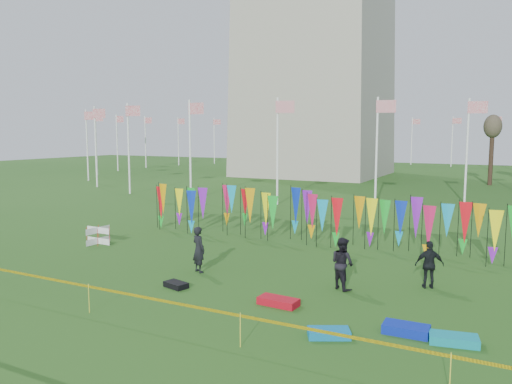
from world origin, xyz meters
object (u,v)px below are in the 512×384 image
at_px(kite_bag_black, 176,285).
at_px(kite_bag_turquoise, 329,333).
at_px(person_left, 199,249).
at_px(person_mid, 342,263).
at_px(kite_bag_red, 278,301).
at_px(kite_bag_teal, 454,339).
at_px(person_right, 429,265).
at_px(kite_bag_blue, 406,329).
at_px(box_kite, 98,235).

bearing_deg(kite_bag_black, kite_bag_turquoise, -14.59).
relative_size(person_left, kite_bag_turquoise, 1.63).
xyz_separation_m(person_mid, kite_bag_red, (-1.26, -2.52, -0.79)).
relative_size(kite_bag_turquoise, kite_bag_teal, 0.91).
bearing_deg(person_right, kite_bag_blue, 70.48).
relative_size(person_right, kite_bag_red, 1.32).
height_order(box_kite, kite_bag_teal, box_kite).
bearing_deg(kite_bag_black, box_kite, 152.86).
height_order(person_right, kite_bag_black, person_right).
distance_m(kite_bag_blue, kite_bag_teal, 1.21).
relative_size(person_left, kite_bag_black, 2.13).
bearing_deg(person_mid, person_right, -120.58).
bearing_deg(person_mid, kite_bag_blue, 162.82).
bearing_deg(kite_bag_black, kite_bag_teal, -3.25).
relative_size(person_mid, kite_bag_turquoise, 1.65).
distance_m(person_left, kite_bag_turquoise, 7.54).
bearing_deg(kite_bag_black, person_mid, 26.02).
distance_m(person_mid, kite_bag_teal, 5.07).
height_order(person_mid, kite_bag_teal, person_mid).
relative_size(kite_bag_blue, kite_bag_red, 0.95).
bearing_deg(person_right, box_kite, -19.93).
bearing_deg(person_left, person_right, -142.07).
distance_m(person_mid, kite_bag_red, 2.93).
height_order(box_kite, person_left, person_left).
relative_size(kite_bag_black, kite_bag_teal, 0.70).
distance_m(box_kite, kite_bag_blue, 16.06).
bearing_deg(kite_bag_blue, box_kite, 164.51).
relative_size(kite_bag_turquoise, kite_bag_blue, 0.92).
xyz_separation_m(box_kite, kite_bag_blue, (15.48, -4.29, -0.30)).
distance_m(kite_bag_turquoise, kite_bag_blue, 2.13).
distance_m(kite_bag_turquoise, kite_bag_teal, 3.18).
distance_m(person_right, kite_bag_red, 5.66).
height_order(box_kite, person_right, person_right).
height_order(kite_bag_turquoise, kite_bag_red, kite_bag_red).
xyz_separation_m(person_left, kite_bag_blue, (8.35, -2.44, -0.77)).
height_order(kite_bag_blue, kite_bag_red, kite_bag_blue).
relative_size(box_kite, kite_bag_red, 0.67).
xyz_separation_m(kite_bag_blue, kite_bag_teal, (1.21, -0.09, -0.01)).
bearing_deg(kite_bag_red, kite_bag_turquoise, -36.13).
bearing_deg(box_kite, kite_bag_teal, -14.69).
xyz_separation_m(box_kite, kite_bag_teal, (16.69, -4.38, -0.31)).
relative_size(person_mid, kite_bag_blue, 1.51).
bearing_deg(box_kite, kite_bag_red, -18.48).
height_order(box_kite, person_mid, person_mid).
bearing_deg(kite_bag_teal, kite_bag_black, 176.75).
bearing_deg(kite_bag_blue, kite_bag_turquoise, -146.51).
height_order(person_right, kite_bag_blue, person_right).
bearing_deg(kite_bag_red, kite_bag_teal, -5.94).
bearing_deg(person_mid, box_kite, 24.19).
height_order(person_mid, kite_bag_black, person_mid).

